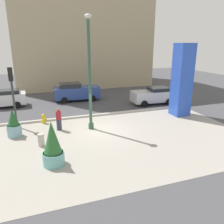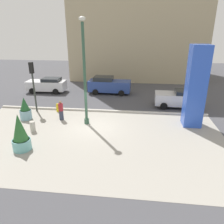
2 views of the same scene
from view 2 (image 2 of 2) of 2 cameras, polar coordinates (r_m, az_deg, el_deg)
ground_plane at (r=19.70m, az=-2.71°, el=1.05°), size 60.00×60.00×0.00m
plaza_pavement at (r=14.32m, az=-6.59°, el=-7.13°), size 18.00×10.00×0.02m
curb_strip at (r=18.86m, az=-3.14°, el=0.37°), size 18.00×0.24×0.16m
lamp_post at (r=15.48m, az=-7.19°, el=9.41°), size 0.44×0.44×7.48m
art_pillar_blue at (r=16.43m, az=21.12°, el=6.11°), size 1.27×1.27×5.77m
potted_plant_mid_plaza at (r=18.29m, az=-21.86°, el=0.58°), size 0.89×0.89×1.81m
potted_plant_curbside at (r=13.70m, az=-22.97°, el=-5.35°), size 1.06×1.06×2.26m
fire_hydrant at (r=19.30m, az=-14.07°, el=1.15°), size 0.36×0.26×0.75m
concrete_bollard at (r=16.08m, az=-20.11°, el=-3.60°), size 0.36×0.36×0.75m
traffic_light_corner at (r=19.28m, az=-20.09°, el=8.20°), size 0.28×0.42×4.22m
car_far_lane at (r=20.59m, az=17.17°, el=3.44°), size 4.21×2.18×1.60m
car_passing_lane at (r=25.61m, az=-16.72°, el=6.85°), size 4.32×2.02×1.62m
car_curb_east at (r=24.05m, az=-0.82°, el=7.09°), size 4.63×2.15×1.86m
pedestrian_on_sidewalk at (r=17.28m, az=-13.29°, el=0.62°), size 0.51×0.51×1.56m
highrise_across_street at (r=34.32m, az=7.04°, el=27.12°), size 17.77×11.64×20.90m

